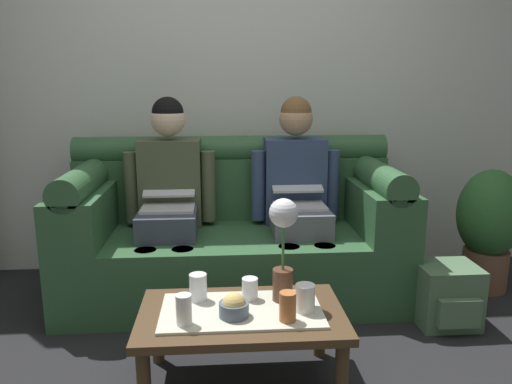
{
  "coord_description": "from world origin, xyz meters",
  "views": [
    {
      "loc": [
        -0.08,
        -1.81,
        1.31
      ],
      "look_at": [
        0.11,
        0.78,
        0.73
      ],
      "focal_mm": 34.86,
      "sensor_mm": 36.0,
      "label": 1
    }
  ],
  "objects_px": {
    "cup_far_center": "(198,287)",
    "couch": "(234,234)",
    "coffee_table": "(242,321)",
    "cup_far_right": "(184,310)",
    "potted_plant": "(489,224)",
    "cup_near_right": "(288,307)",
    "snack_bowl": "(234,307)",
    "cup_far_left": "(305,298)",
    "backpack_right": "(447,295)",
    "person_right": "(297,189)",
    "flower_vase": "(283,240)",
    "person_left": "(169,191)",
    "cup_near_left": "(250,289)"
  },
  "relations": [
    {
      "from": "person_right",
      "to": "coffee_table",
      "type": "bearing_deg",
      "value": -111.15
    },
    {
      "from": "cup_near_right",
      "to": "potted_plant",
      "type": "relative_size",
      "value": 0.16
    },
    {
      "from": "potted_plant",
      "to": "cup_far_center",
      "type": "bearing_deg",
      "value": -155.18
    },
    {
      "from": "cup_near_left",
      "to": "potted_plant",
      "type": "height_order",
      "value": "potted_plant"
    },
    {
      "from": "snack_bowl",
      "to": "cup_near_left",
      "type": "xyz_separation_m",
      "value": [
        0.08,
        0.16,
        0.01
      ]
    },
    {
      "from": "flower_vase",
      "to": "cup_far_right",
      "type": "bearing_deg",
      "value": -154.75
    },
    {
      "from": "cup_far_center",
      "to": "couch",
      "type": "bearing_deg",
      "value": 78.42
    },
    {
      "from": "person_left",
      "to": "cup_far_center",
      "type": "bearing_deg",
      "value": -77.25
    },
    {
      "from": "backpack_right",
      "to": "potted_plant",
      "type": "bearing_deg",
      "value": 44.43
    },
    {
      "from": "snack_bowl",
      "to": "cup_near_right",
      "type": "distance_m",
      "value": 0.22
    },
    {
      "from": "person_left",
      "to": "cup_far_center",
      "type": "distance_m",
      "value": 0.96
    },
    {
      "from": "person_right",
      "to": "potted_plant",
      "type": "bearing_deg",
      "value": -3.73
    },
    {
      "from": "cup_near_left",
      "to": "potted_plant",
      "type": "relative_size",
      "value": 0.12
    },
    {
      "from": "coffee_table",
      "to": "cup_far_left",
      "type": "distance_m",
      "value": 0.29
    },
    {
      "from": "coffee_table",
      "to": "couch",
      "type": "bearing_deg",
      "value": 90.0
    },
    {
      "from": "snack_bowl",
      "to": "potted_plant",
      "type": "height_order",
      "value": "potted_plant"
    },
    {
      "from": "person_right",
      "to": "cup_far_left",
      "type": "bearing_deg",
      "value": -96.79
    },
    {
      "from": "backpack_right",
      "to": "snack_bowl",
      "type": "bearing_deg",
      "value": -155.26
    },
    {
      "from": "cup_near_left",
      "to": "backpack_right",
      "type": "distance_m",
      "value": 1.19
    },
    {
      "from": "cup_far_left",
      "to": "person_right",
      "type": "bearing_deg",
      "value": 83.21
    },
    {
      "from": "snack_bowl",
      "to": "cup_near_right",
      "type": "relative_size",
      "value": 1.02
    },
    {
      "from": "snack_bowl",
      "to": "backpack_right",
      "type": "relative_size",
      "value": 0.37
    },
    {
      "from": "potted_plant",
      "to": "coffee_table",
      "type": "bearing_deg",
      "value": -149.8
    },
    {
      "from": "cup_far_left",
      "to": "backpack_right",
      "type": "height_order",
      "value": "cup_far_left"
    },
    {
      "from": "backpack_right",
      "to": "potted_plant",
      "type": "height_order",
      "value": "potted_plant"
    },
    {
      "from": "couch",
      "to": "snack_bowl",
      "type": "relative_size",
      "value": 16.29
    },
    {
      "from": "coffee_table",
      "to": "cup_far_right",
      "type": "distance_m",
      "value": 0.29
    },
    {
      "from": "person_right",
      "to": "cup_far_right",
      "type": "bearing_deg",
      "value": -118.97
    },
    {
      "from": "coffee_table",
      "to": "cup_far_center",
      "type": "xyz_separation_m",
      "value": [
        -0.19,
        0.11,
        0.12
      ]
    },
    {
      "from": "person_left",
      "to": "cup_far_center",
      "type": "relative_size",
      "value": 10.05
    },
    {
      "from": "cup_near_right",
      "to": "couch",
      "type": "bearing_deg",
      "value": 99.16
    },
    {
      "from": "coffee_table",
      "to": "cup_far_left",
      "type": "xyz_separation_m",
      "value": [
        0.27,
        -0.04,
        0.11
      ]
    },
    {
      "from": "coffee_table",
      "to": "cup_near_right",
      "type": "bearing_deg",
      "value": -32.38
    },
    {
      "from": "person_right",
      "to": "snack_bowl",
      "type": "xyz_separation_m",
      "value": [
        -0.43,
        -1.08,
        -0.26
      ]
    },
    {
      "from": "person_left",
      "to": "snack_bowl",
      "type": "relative_size",
      "value": 9.82
    },
    {
      "from": "coffee_table",
      "to": "backpack_right",
      "type": "bearing_deg",
      "value": 22.81
    },
    {
      "from": "cup_near_right",
      "to": "cup_far_right",
      "type": "xyz_separation_m",
      "value": [
        -0.42,
        -0.0,
        0.0
      ]
    },
    {
      "from": "person_right",
      "to": "flower_vase",
      "type": "distance_m",
      "value": 0.96
    },
    {
      "from": "person_right",
      "to": "cup_far_center",
      "type": "height_order",
      "value": "person_right"
    },
    {
      "from": "couch",
      "to": "cup_near_left",
      "type": "distance_m",
      "value": 0.92
    },
    {
      "from": "cup_far_right",
      "to": "potted_plant",
      "type": "relative_size",
      "value": 0.16
    },
    {
      "from": "person_right",
      "to": "flower_vase",
      "type": "relative_size",
      "value": 2.64
    },
    {
      "from": "person_right",
      "to": "cup_far_left",
      "type": "distance_m",
      "value": 1.09
    },
    {
      "from": "backpack_right",
      "to": "person_right",
      "type": "bearing_deg",
      "value": 144.63
    },
    {
      "from": "coffee_table",
      "to": "snack_bowl",
      "type": "bearing_deg",
      "value": -118.67
    },
    {
      "from": "potted_plant",
      "to": "cup_near_right",
      "type": "bearing_deg",
      "value": -143.58
    },
    {
      "from": "person_left",
      "to": "backpack_right",
      "type": "xyz_separation_m",
      "value": [
        1.54,
        -0.53,
        -0.49
      ]
    },
    {
      "from": "person_right",
      "to": "cup_near_right",
      "type": "relative_size",
      "value": 10.02
    },
    {
      "from": "snack_bowl",
      "to": "flower_vase",
      "type": "bearing_deg",
      "value": 32.8
    },
    {
      "from": "cup_far_left",
      "to": "cup_far_right",
      "type": "height_order",
      "value": "cup_far_right"
    }
  ]
}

